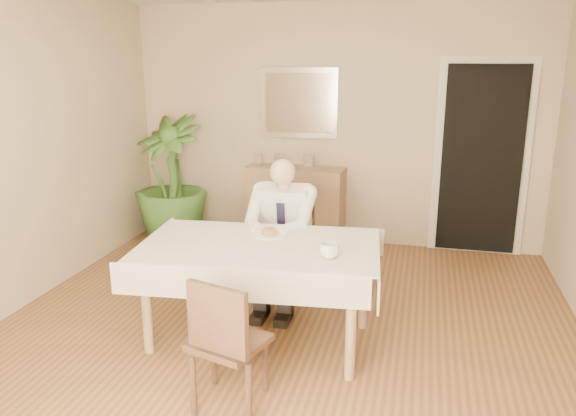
% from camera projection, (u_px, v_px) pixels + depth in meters
% --- Properties ---
extents(room, '(5.00, 5.02, 2.60)m').
position_uv_depth(room, '(276.00, 171.00, 3.79)').
color(room, brown).
rests_on(room, ground).
extents(window, '(1.34, 0.04, 1.44)m').
position_uv_depth(window, '(26.00, 303.00, 1.43)').
color(window, silver).
rests_on(window, room).
extents(doorway, '(0.96, 0.07, 2.10)m').
position_uv_depth(doorway, '(481.00, 160.00, 5.82)').
color(doorway, silver).
rests_on(doorway, ground).
extents(mirror, '(0.86, 0.04, 0.76)m').
position_uv_depth(mirror, '(299.00, 103.00, 6.13)').
color(mirror, silver).
rests_on(mirror, room).
extents(dining_table, '(1.81, 1.17, 0.75)m').
position_uv_depth(dining_table, '(259.00, 255.00, 4.04)').
color(dining_table, '#96724F').
rests_on(dining_table, ground).
extents(chair_far, '(0.42, 0.42, 0.89)m').
position_uv_depth(chair_far, '(288.00, 239.00, 4.90)').
color(chair_far, '#43291C').
rests_on(chair_far, ground).
extents(chair_near, '(0.50, 0.51, 0.84)m').
position_uv_depth(chair_near, '(225.00, 338.00, 3.26)').
color(chair_near, '#43291C').
rests_on(chair_near, ground).
extents(seated_man, '(0.48, 0.72, 1.24)m').
position_uv_depth(seated_man, '(280.00, 228.00, 4.58)').
color(seated_man, white).
rests_on(seated_man, ground).
extents(plate, '(0.26, 0.26, 0.02)m').
position_uv_depth(plate, '(270.00, 234.00, 4.21)').
color(plate, white).
rests_on(plate, dining_table).
extents(food, '(0.14, 0.14, 0.06)m').
position_uv_depth(food, '(270.00, 231.00, 4.20)').
color(food, brown).
rests_on(food, dining_table).
extents(knife, '(0.01, 0.13, 0.01)m').
position_uv_depth(knife, '(273.00, 235.00, 4.14)').
color(knife, silver).
rests_on(knife, dining_table).
extents(fork, '(0.01, 0.13, 0.01)m').
position_uv_depth(fork, '(262.00, 234.00, 4.16)').
color(fork, silver).
rests_on(fork, dining_table).
extents(coffee_mug, '(0.15, 0.15, 0.10)m').
position_uv_depth(coffee_mug, '(329.00, 251.00, 3.72)').
color(coffee_mug, white).
rests_on(coffee_mug, dining_table).
extents(sideboard, '(1.10, 0.43, 0.86)m').
position_uv_depth(sideboard, '(295.00, 205.00, 6.28)').
color(sideboard, '#96724F').
rests_on(sideboard, ground).
extents(photo_frame_left, '(0.10, 0.02, 0.14)m').
position_uv_depth(photo_frame_left, '(257.00, 159.00, 6.25)').
color(photo_frame_left, silver).
rests_on(photo_frame_left, sideboard).
extents(photo_frame_center, '(0.10, 0.02, 0.14)m').
position_uv_depth(photo_frame_center, '(279.00, 160.00, 6.20)').
color(photo_frame_center, silver).
rests_on(photo_frame_center, sideboard).
extents(photo_frame_right, '(0.10, 0.02, 0.14)m').
position_uv_depth(photo_frame_right, '(309.00, 161.00, 6.17)').
color(photo_frame_right, silver).
rests_on(photo_frame_right, sideboard).
extents(potted_palm, '(1.03, 1.03, 1.42)m').
position_uv_depth(potted_palm, '(170.00, 180.00, 6.27)').
color(potted_palm, '#345E21').
rests_on(potted_palm, ground).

